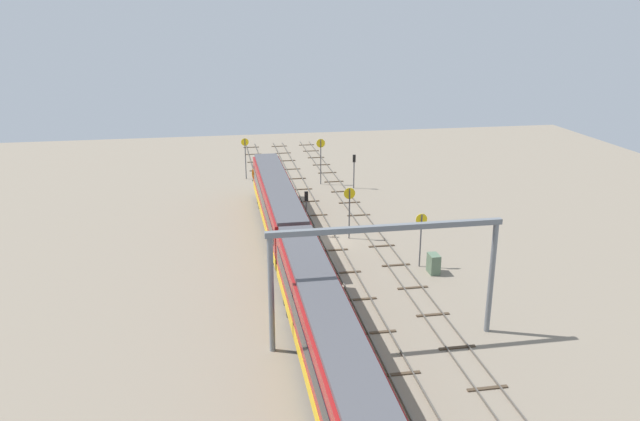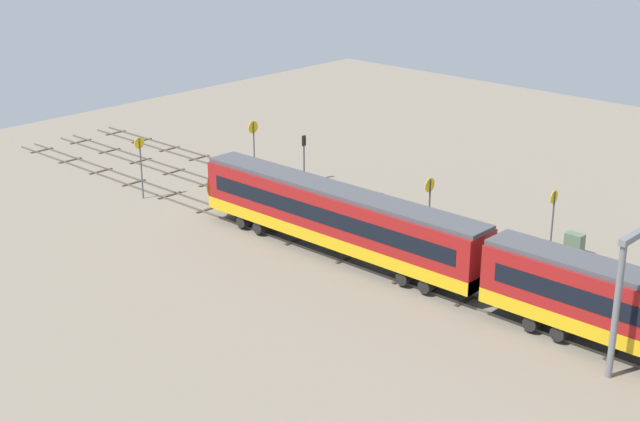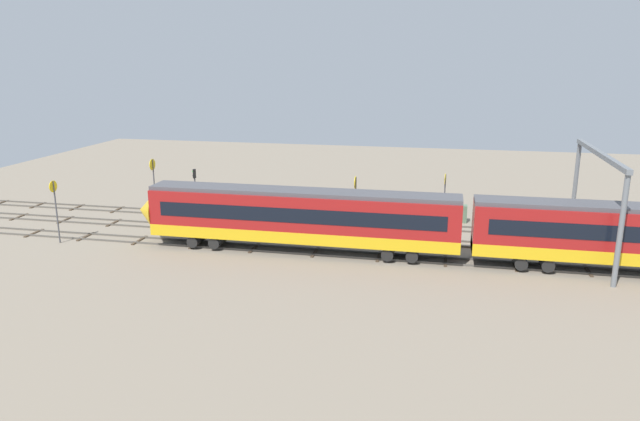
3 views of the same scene
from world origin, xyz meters
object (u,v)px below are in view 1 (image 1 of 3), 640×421
Objects in this scene: signal_light_trackside_approach at (306,207)px; speed_sign_near_foreground at (245,153)px; relay_cabinet at (434,264)px; speed_sign_mid_trackside at (349,205)px; speed_sign_far_trackside at (421,232)px; speed_sign_distant_end at (321,154)px; train at (294,249)px; overhead_gantry at (386,257)px; signal_light_trackside_departure at (354,166)px.

speed_sign_near_foreground is at bearing 11.45° from signal_light_trackside_approach.
signal_light_trackside_approach is 2.70× the size of relay_cabinet.
speed_sign_mid_trackside is 10.60m from relay_cabinet.
speed_sign_far_trackside is 0.82× the size of speed_sign_distant_end.
train is 11.59× the size of signal_light_trackside_approach.
overhead_gantry is at bearing 144.49° from relay_cabinet.
speed_sign_distant_end reaches higher than speed_sign_mid_trackside.
speed_sign_distant_end reaches higher than speed_sign_far_trackside.
speed_sign_distant_end reaches higher than signal_light_trackside_approach.
speed_sign_mid_trackside is (-23.20, -8.21, -0.09)m from speed_sign_near_foreground.
speed_sign_near_foreground is 9.78m from speed_sign_distant_end.
signal_light_trackside_approach is (-21.76, -4.41, -0.54)m from speed_sign_near_foreground.
speed_sign_near_foreground is at bearing 22.23° from speed_sign_far_trackside.
signal_light_trackside_approach is 1.06× the size of signal_light_trackside_departure.
train is 10.92× the size of speed_sign_far_trackside.
relay_cabinet is (-32.19, -13.23, -2.60)m from speed_sign_near_foreground.
speed_sign_near_foreground reaches higher than speed_sign_far_trackside.
speed_sign_mid_trackside is at bearing 29.18° from relay_cabinet.
signal_light_trackside_departure is (-6.52, -12.49, -0.69)m from speed_sign_near_foreground.
speed_sign_near_foreground is at bearing 65.57° from speed_sign_distant_end.
speed_sign_near_foreground is 3.24× the size of relay_cabinet.
speed_sign_mid_trackside is (18.70, -1.91, -2.52)m from overhead_gantry.
speed_sign_distant_end is at bearing -2.06° from speed_sign_mid_trackside.
signal_light_trackside_approach is at bearing 40.22° from relay_cabinet.
train is 31.83m from speed_sign_near_foreground.
speed_sign_far_trackside is at bearing 24.54° from relay_cabinet.
signal_light_trackside_departure is (24.18, 0.06, -0.35)m from speed_sign_far_trackside.
overhead_gantry reaches higher than speed_sign_distant_end.
speed_sign_mid_trackside reaches higher than signal_light_trackside_approach.
speed_sign_distant_end reaches higher than signal_light_trackside_departure.
overhead_gantry is 18.96m from speed_sign_mid_trackside.
speed_sign_distant_end is (-4.04, -8.90, 0.35)m from speed_sign_near_foreground.
overhead_gantry reaches higher than speed_sign_near_foreground.
overhead_gantry is at bearing 150.84° from speed_sign_far_trackside.
train is at bearing 95.68° from speed_sign_far_trackside.
speed_sign_far_trackside is 1.12× the size of signal_light_trackside_departure.
relay_cabinet is (-10.43, -8.82, -2.05)m from signal_light_trackside_approach.
overhead_gantry is at bearing -171.45° from speed_sign_near_foreground.
speed_sign_far_trackside is 1.06× the size of signal_light_trackside_approach.
overhead_gantry is 9.26× the size of relay_cabinet.
train is 10.67m from speed_sign_mid_trackside.
train is at bearing 87.85° from relay_cabinet.
train is at bearing -176.63° from speed_sign_near_foreground.
signal_light_trackside_departure is 2.55× the size of relay_cabinet.
relay_cabinet is at bearing -35.51° from overhead_gantry.
speed_sign_near_foreground is at bearing 19.48° from speed_sign_mid_trackside.
signal_light_trackside_approach reaches higher than signal_light_trackside_departure.
speed_sign_mid_trackside reaches higher than relay_cabinet.
train is at bearing 23.61° from overhead_gantry.
speed_sign_far_trackside is (-30.70, -12.55, -0.35)m from speed_sign_near_foreground.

